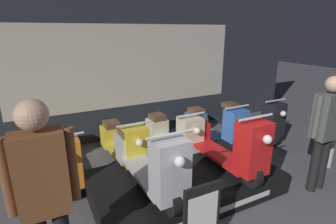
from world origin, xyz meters
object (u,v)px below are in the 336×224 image
(scooter_backrow_1, at_px, (123,144))
(scooter_display_right, at_px, (222,142))
(scooter_backrow_0, at_px, (63,156))
(person_right_browsing, at_px, (326,126))
(scooter_backrow_3, at_px, (215,126))
(street_bollard, at_px, (332,143))
(person_left_browsing, at_px, (44,192))
(scooter_display_left, at_px, (148,160))
(price_sign_board, at_px, (202,220))
(scooter_backrow_2, at_px, (173,134))
(scooter_backrow_4, at_px, (251,119))

(scooter_backrow_1, bearing_deg, scooter_display_right, -48.22)
(scooter_backrow_0, bearing_deg, person_right_browsing, -31.78)
(scooter_backrow_0, bearing_deg, scooter_backrow_3, 0.00)
(scooter_backrow_1, relative_size, scooter_backrow_3, 1.00)
(scooter_display_right, bearing_deg, street_bollard, -13.36)
(person_left_browsing, bearing_deg, scooter_backrow_3, 32.17)
(scooter_display_left, bearing_deg, person_right_browsing, -18.23)
(price_sign_board, bearing_deg, scooter_backrow_2, 68.70)
(scooter_display_left, height_order, price_sign_board, scooter_display_left)
(street_bollard, bearing_deg, scooter_display_left, 171.54)
(scooter_display_right, relative_size, scooter_backrow_2, 1.00)
(person_left_browsing, bearing_deg, scooter_backrow_0, 82.06)
(scooter_backrow_3, relative_size, person_left_browsing, 0.99)
(scooter_backrow_1, relative_size, scooter_backrow_2, 1.00)
(price_sign_board, bearing_deg, scooter_backrow_1, 92.90)
(scooter_backrow_4, height_order, street_bollard, scooter_backrow_4)
(person_left_browsing, height_order, price_sign_board, person_left_browsing)
(scooter_backrow_4, bearing_deg, price_sign_board, -141.81)
(scooter_backrow_0, xyz_separation_m, scooter_backrow_1, (0.99, 0.00, 0.00))
(scooter_backrow_1, height_order, scooter_backrow_2, same)
(scooter_backrow_0, bearing_deg, scooter_backrow_4, 0.00)
(scooter_display_left, bearing_deg, street_bollard, -8.46)
(scooter_display_right, xyz_separation_m, person_left_browsing, (-2.40, -0.78, 0.38))
(scooter_backrow_0, bearing_deg, street_bollard, -22.90)
(scooter_backrow_1, distance_m, scooter_backrow_3, 1.98)
(scooter_display_left, relative_size, price_sign_board, 2.18)
(scooter_backrow_1, xyz_separation_m, scooter_backrow_2, (0.99, 0.00, 0.00))
(scooter_backrow_1, height_order, scooter_backrow_4, same)
(scooter_display_right, relative_size, price_sign_board, 2.18)
(scooter_backrow_0, height_order, person_left_browsing, person_left_browsing)
(scooter_backrow_0, bearing_deg, scooter_backrow_1, 0.00)
(price_sign_board, bearing_deg, scooter_backrow_4, 38.19)
(scooter_backrow_1, xyz_separation_m, price_sign_board, (0.11, -2.24, 0.04))
(scooter_display_left, xyz_separation_m, price_sign_board, (0.18, -0.98, -0.27))
(person_left_browsing, bearing_deg, scooter_backrow_4, 25.75)
(scooter_backrow_2, bearing_deg, person_right_browsing, -57.09)
(person_right_browsing, relative_size, price_sign_board, 2.08)
(scooter_backrow_0, distance_m, scooter_backrow_3, 2.97)
(scooter_backrow_4, bearing_deg, scooter_backrow_2, 180.00)
(scooter_backrow_4, bearing_deg, scooter_display_right, -145.49)
(person_right_browsing, xyz_separation_m, street_bollard, (0.81, 0.31, -0.55))
(scooter_backrow_3, xyz_separation_m, person_right_browsing, (0.33, -2.04, 0.62))
(scooter_backrow_2, xyz_separation_m, person_right_browsing, (1.32, -2.04, 0.62))
(scooter_backrow_1, distance_m, street_bollard, 3.57)
(scooter_backrow_3, height_order, person_right_browsing, person_right_browsing)
(scooter_backrow_0, bearing_deg, scooter_backrow_2, 0.00)
(scooter_display_right, relative_size, scooter_backrow_0, 1.00)
(scooter_backrow_2, distance_m, person_left_browsing, 3.13)
(scooter_display_left, relative_size, scooter_backrow_0, 1.00)
(scooter_backrow_3, relative_size, street_bollard, 2.00)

